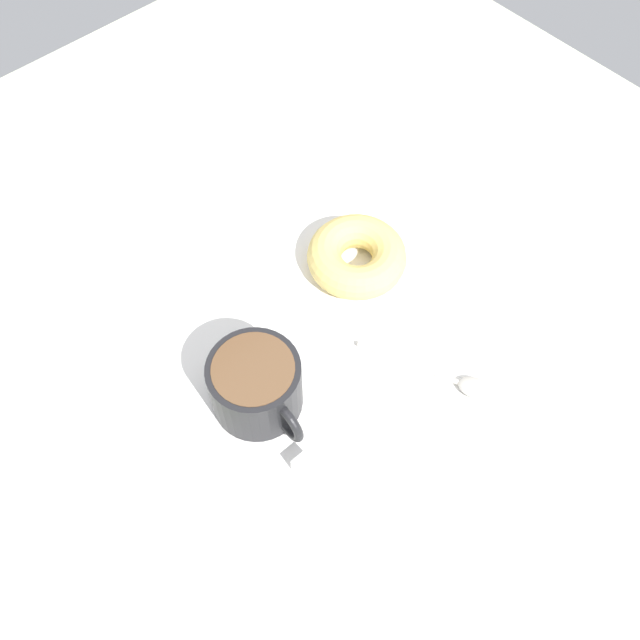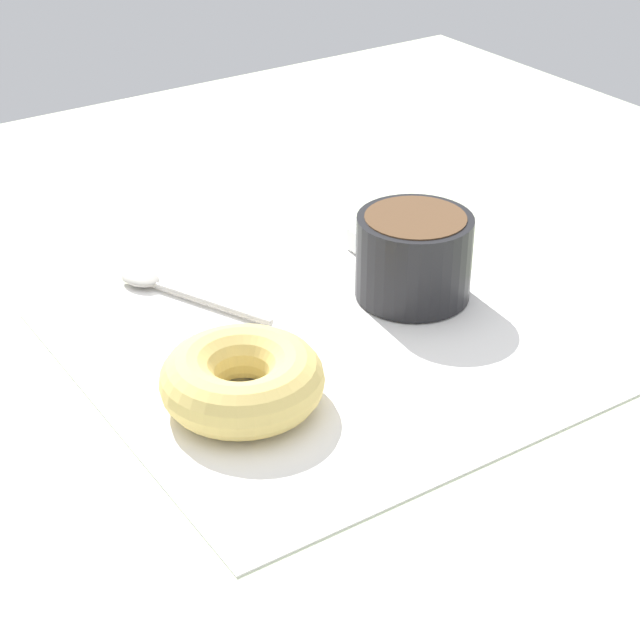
{
  "view_description": "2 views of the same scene",
  "coord_description": "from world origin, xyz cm",
  "px_view_note": "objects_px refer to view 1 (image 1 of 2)",
  "views": [
    {
      "loc": [
        -30.13,
        25.72,
        66.28
      ],
      "look_at": [
        -0.46,
        -0.99,
        2.3
      ],
      "focal_mm": 40.0,
      "sensor_mm": 36.0,
      "label": 1
    },
    {
      "loc": [
        55.59,
        -38.91,
        42.37
      ],
      "look_at": [
        -0.46,
        -0.99,
        2.3
      ],
      "focal_mm": 60.0,
      "sensor_mm": 36.0,
      "label": 2
    }
  ],
  "objects_px": {
    "donut": "(357,256)",
    "sugar_cube": "(305,466)",
    "coffee_cup": "(256,385)",
    "spoon": "(454,380)"
  },
  "relations": [
    {
      "from": "donut",
      "to": "sugar_cube",
      "type": "bearing_deg",
      "value": 125.06
    },
    {
      "from": "coffee_cup",
      "to": "spoon",
      "type": "height_order",
      "value": "coffee_cup"
    },
    {
      "from": "spoon",
      "to": "sugar_cube",
      "type": "distance_m",
      "value": 0.18
    },
    {
      "from": "donut",
      "to": "coffee_cup",
      "type": "bearing_deg",
      "value": 106.64
    },
    {
      "from": "donut",
      "to": "spoon",
      "type": "bearing_deg",
      "value": 171.24
    },
    {
      "from": "coffee_cup",
      "to": "donut",
      "type": "xyz_separation_m",
      "value": [
        0.06,
        -0.19,
        -0.02
      ]
    },
    {
      "from": "coffee_cup",
      "to": "spoon",
      "type": "relative_size",
      "value": 0.84
    },
    {
      "from": "spoon",
      "to": "sugar_cube",
      "type": "relative_size",
      "value": 7.36
    },
    {
      "from": "donut",
      "to": "spoon",
      "type": "relative_size",
      "value": 0.79
    },
    {
      "from": "coffee_cup",
      "to": "donut",
      "type": "height_order",
      "value": "coffee_cup"
    }
  ]
}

